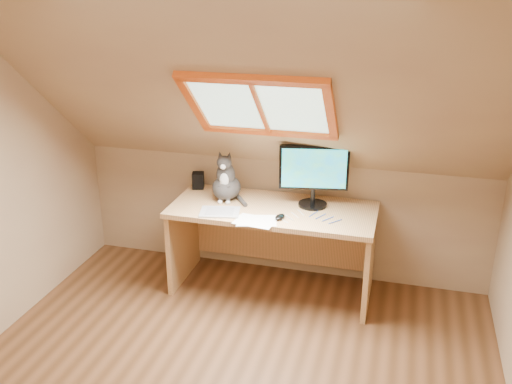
% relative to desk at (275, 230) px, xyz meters
% --- Properties ---
extents(room_shell, '(3.52, 3.52, 2.41)m').
position_rel_desk_xyz_m(room_shell, '(-0.01, -1.54, 0.92)').
color(room_shell, tan).
rests_on(room_shell, ground).
extents(desk, '(1.62, 0.71, 0.74)m').
position_rel_desk_xyz_m(desk, '(0.00, 0.00, 0.00)').
color(desk, tan).
rests_on(desk, ground).
extents(monitor, '(0.54, 0.23, 0.50)m').
position_rel_desk_xyz_m(monitor, '(0.30, 0.04, 0.51)').
color(monitor, black).
rests_on(monitor, desk).
extents(cat, '(0.26, 0.30, 0.42)m').
position_rel_desk_xyz_m(cat, '(-0.41, -0.00, 0.38)').
color(cat, '#383432').
rests_on(cat, desk).
extents(desk_speaker, '(0.12, 0.12, 0.14)m').
position_rel_desk_xyz_m(desk_speaker, '(-0.72, 0.18, 0.29)').
color(desk_speaker, black).
rests_on(desk_speaker, desk).
extents(graphics_tablet, '(0.34, 0.27, 0.01)m').
position_rel_desk_xyz_m(graphics_tablet, '(-0.37, -0.28, 0.23)').
color(graphics_tablet, '#B2B2B7').
rests_on(graphics_tablet, desk).
extents(mouse, '(0.09, 0.12, 0.03)m').
position_rel_desk_xyz_m(mouse, '(0.10, -0.27, 0.24)').
color(mouse, black).
rests_on(mouse, desk).
extents(papers, '(0.33, 0.27, 0.00)m').
position_rel_desk_xyz_m(papers, '(-0.12, -0.33, 0.23)').
color(papers, white).
rests_on(papers, desk).
extents(cables, '(0.51, 0.26, 0.01)m').
position_rel_desk_xyz_m(cables, '(0.33, -0.19, 0.23)').
color(cables, silver).
rests_on(cables, desk).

